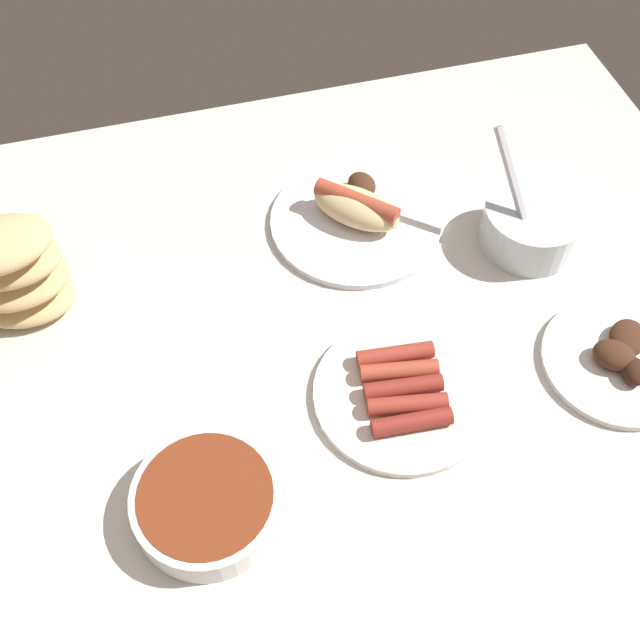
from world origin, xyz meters
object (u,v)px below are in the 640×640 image
object	(u,v)px
plate_sausages	(402,392)
bowl_coleslaw	(532,224)
plate_hotdog_assembled	(356,214)
plate_grilled_meat	(620,359)
bread_stack	(13,272)
bowl_chili	(207,502)

from	to	relation	value
plate_sausages	bowl_coleslaw	bearing A→B (deg)	-142.38
plate_hotdog_assembled	plate_grilled_meat	world-z (taller)	plate_hotdog_assembled
plate_sausages	bread_stack	xyz separation A→B (cm)	(40.92, -24.31, 6.23)
bread_stack	plate_sausages	bearing A→B (deg)	149.28
bowl_coleslaw	bread_stack	xyz separation A→B (cm)	(64.84, -5.88, 3.79)
plate_sausages	plate_hotdog_assembled	world-z (taller)	plate_hotdog_assembled
bowl_coleslaw	plate_grilled_meat	size ratio (longest dim) A/B	0.85
bowl_coleslaw	plate_grilled_meat	world-z (taller)	bowl_coleslaw
bowl_chili	bread_stack	xyz separation A→B (cm)	(16.81, -32.15, 4.92)
bowl_coleslaw	bowl_chili	bearing A→B (deg)	28.68
plate_sausages	bowl_chili	size ratio (longest dim) A/B	1.33
plate_sausages	plate_hotdog_assembled	xyz separation A→B (cm)	(-2.78, -27.67, 0.78)
bowl_chili	bowl_coleslaw	xyz separation A→B (cm)	(-48.03, -26.28, 1.13)
plate_sausages	bowl_chili	distance (cm)	25.39
bowl_chili	plate_hotdog_assembled	xyz separation A→B (cm)	(-26.89, -35.51, -0.52)
plate_sausages	plate_hotdog_assembled	bearing A→B (deg)	-95.73
bowl_coleslaw	bread_stack	distance (cm)	65.22
bowl_chili	plate_hotdog_assembled	distance (cm)	44.55
bowl_chili	plate_grilled_meat	size ratio (longest dim) A/B	0.85
plate_grilled_meat	bread_stack	world-z (taller)	bread_stack
plate_sausages	plate_hotdog_assembled	distance (cm)	27.82
plate_hotdog_assembled	plate_grilled_meat	distance (cm)	38.27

